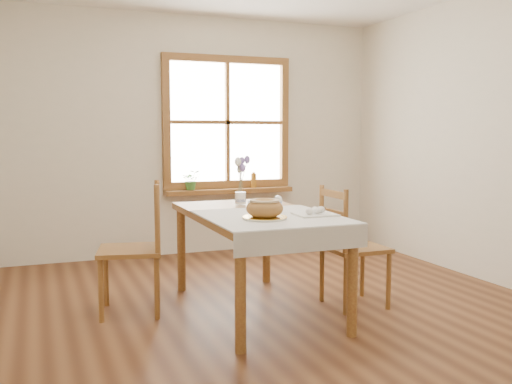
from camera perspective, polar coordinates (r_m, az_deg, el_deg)
ground at (r=4.14m, az=1.55°, el=-12.90°), size 5.00×5.00×0.00m
room_walls at (r=3.93m, az=1.62°, el=11.34°), size 4.60×5.10×2.65m
window at (r=6.40m, az=-2.91°, el=6.97°), size 1.46×0.08×1.46m
window_sill at (r=6.37m, az=-2.68°, el=0.13°), size 1.46×0.20×0.05m
dining_table at (r=4.25m, az=0.00°, el=-3.15°), size 0.90×1.60×0.75m
table_linen at (r=3.96m, az=1.60°, el=-2.52°), size 0.91×0.99×0.01m
chair_left at (r=4.33m, az=-12.51°, el=-5.51°), size 0.56×0.54×0.97m
chair_right at (r=4.48m, az=9.88°, el=-5.35°), size 0.46×0.43×0.93m
bread_plate at (r=3.83m, az=0.87°, el=-2.60°), size 0.36×0.36×0.02m
bread_loaf at (r=3.82m, az=0.88°, el=-1.46°), size 0.25×0.25×0.14m
egg_napkin at (r=4.03m, az=5.94°, el=-2.23°), size 0.29×0.25×0.01m
eggs at (r=4.02m, az=5.94°, el=-1.81°), size 0.22×0.20×0.05m
salt_shaker at (r=4.21m, az=-0.52°, el=-1.36°), size 0.05×0.05×0.08m
pepper_shaker at (r=4.31m, az=2.26°, el=-1.04°), size 0.07×0.07×0.11m
flower_vase at (r=4.64m, az=-1.56°, el=-0.72°), size 0.10×0.10×0.10m
lavender_bouquet at (r=4.62m, az=-1.57°, el=1.68°), size 0.16×0.16×0.29m
potted_plant at (r=6.24m, az=-6.49°, el=0.98°), size 0.22×0.24×0.17m
amber_bottle at (r=6.46m, az=-0.24°, el=1.24°), size 0.07×0.07×0.18m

